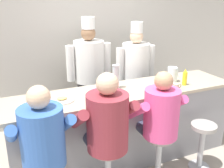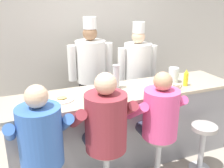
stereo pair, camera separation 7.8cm
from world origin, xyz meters
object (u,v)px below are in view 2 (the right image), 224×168
object	(u,v)px
diner_seated_maroon	(105,124)
cook_in_whites_far	(137,71)
empty_stool_round	(203,140)
cereal_bowl	(97,91)
coffee_mug_tan	(177,87)
breakfast_plate	(62,99)
ketchup_bottle_red	(159,81)
diner_seated_blue	(40,138)
cook_in_whites_near	(91,71)
water_pitcher_clear	(173,75)
mustard_bottle_yellow	(186,78)
hot_sauce_bottle_orange	(165,86)
cup_stack_steel	(116,77)
diner_seated_pink	(159,116)

from	to	relation	value
diner_seated_maroon	cook_in_whites_far	distance (m)	1.73
empty_stool_round	cook_in_whites_far	distance (m)	1.51
cereal_bowl	empty_stool_round	bearing A→B (deg)	-28.64
coffee_mug_tan	empty_stool_round	size ratio (longest dim) A/B	0.21
breakfast_plate	ketchup_bottle_red	bearing A→B (deg)	-4.05
diner_seated_blue	cook_in_whites_near	bearing A→B (deg)	56.61
water_pitcher_clear	breakfast_plate	size ratio (longest dim) A/B	0.77
breakfast_plate	cereal_bowl	distance (m)	0.45
cereal_bowl	diner_seated_maroon	distance (m)	0.63
water_pitcher_clear	cook_in_whites_far	world-z (taller)	cook_in_whites_far
ketchup_bottle_red	cereal_bowl	world-z (taller)	ketchup_bottle_red
diner_seated_maroon	ketchup_bottle_red	bearing A→B (deg)	26.15
mustard_bottle_yellow	breakfast_plate	size ratio (longest dim) A/B	0.84
mustard_bottle_yellow	diner_seated_blue	xyz separation A→B (m)	(-1.95, -0.42, -0.23)
coffee_mug_tan	ketchup_bottle_red	bearing A→B (deg)	137.98
hot_sauce_bottle_orange	cup_stack_steel	bearing A→B (deg)	147.17
diner_seated_maroon	cook_in_whites_near	size ratio (longest dim) A/B	0.79
mustard_bottle_yellow	diner_seated_pink	distance (m)	0.82
ketchup_bottle_red	cook_in_whites_far	bearing A→B (deg)	79.67
coffee_mug_tan	diner_seated_pink	bearing A→B (deg)	-145.18
coffee_mug_tan	diner_seated_blue	world-z (taller)	diner_seated_blue
hot_sauce_bottle_orange	water_pitcher_clear	xyz separation A→B (m)	(0.31, 0.26, 0.03)
ketchup_bottle_red	breakfast_plate	xyz separation A→B (m)	(-1.23, 0.09, -0.09)
cook_in_whites_near	cook_in_whites_far	xyz separation A→B (m)	(0.73, -0.15, -0.05)
mustard_bottle_yellow	diner_seated_maroon	world-z (taller)	diner_seated_maroon
cook_in_whites_far	hot_sauce_bottle_orange	bearing A→B (deg)	-98.67
cup_stack_steel	diner_seated_maroon	world-z (taller)	diner_seated_maroon
diner_seated_blue	diner_seated_maroon	distance (m)	0.65
diner_seated_maroon	cook_in_whites_far	world-z (taller)	cook_in_whites_far
breakfast_plate	diner_seated_blue	world-z (taller)	diner_seated_blue
breakfast_plate	cup_stack_steel	world-z (taller)	cup_stack_steel
ketchup_bottle_red	coffee_mug_tan	world-z (taller)	ketchup_bottle_red
mustard_bottle_yellow	diner_seated_maroon	distance (m)	1.39
hot_sauce_bottle_orange	cook_in_whites_far	size ratio (longest dim) A/B	0.09
hot_sauce_bottle_orange	diner_seated_blue	size ratio (longest dim) A/B	0.11
diner_seated_blue	diner_seated_pink	distance (m)	1.29
cup_stack_steel	diner_seated_blue	world-z (taller)	diner_seated_blue
mustard_bottle_yellow	coffee_mug_tan	xyz separation A→B (m)	(-0.22, -0.12, -0.06)
breakfast_plate	cook_in_whites_far	xyz separation A→B (m)	(1.40, 0.82, -0.05)
water_pitcher_clear	diner_seated_blue	world-z (taller)	diner_seated_blue
mustard_bottle_yellow	breakfast_plate	distance (m)	1.63
breakfast_plate	diner_seated_maroon	world-z (taller)	diner_seated_maroon
diner_seated_pink	cereal_bowl	bearing A→B (deg)	130.70
ketchup_bottle_red	mustard_bottle_yellow	size ratio (longest dim) A/B	1.01
diner_seated_blue	coffee_mug_tan	bearing A→B (deg)	9.90
ketchup_bottle_red	cook_in_whites_near	bearing A→B (deg)	118.28
water_pitcher_clear	empty_stool_round	xyz separation A→B (m)	(0.06, -0.63, -0.68)
hot_sauce_bottle_orange	water_pitcher_clear	bearing A→B (deg)	40.31
diner_seated_blue	diner_seated_maroon	world-z (taller)	diner_seated_maroon
cook_in_whites_near	diner_seated_pink	bearing A→B (deg)	-78.80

